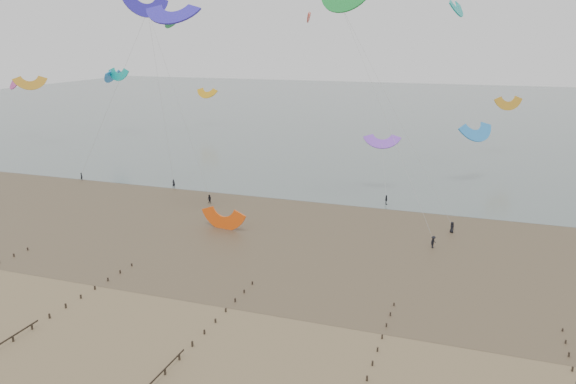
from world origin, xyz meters
name	(u,v)px	position (x,y,z in m)	size (l,w,h in m)	color
ground	(177,323)	(0.00, 0.00, 0.00)	(500.00, 500.00, 0.00)	brown
sea_and_shore	(260,224)	(-4.08, 34.40, 0.01)	(500.00, 665.00, 0.03)	#475654
kitesurfer_lead	(82,176)	(-52.54, 49.66, 0.85)	(0.62, 0.41, 1.71)	black
kitesurfers	(410,219)	(19.88, 42.63, 0.91)	(98.56, 21.56, 1.89)	black
grounded_kite	(223,229)	(-8.86, 30.36, 0.00)	(6.98, 3.66, 5.32)	#EF510F
kites_airborne	(347,72)	(-2.66, 89.00, 22.17)	(223.71, 127.98, 34.72)	red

